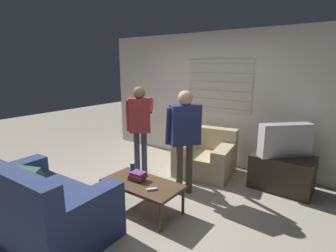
{
  "coord_description": "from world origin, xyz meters",
  "views": [
    {
      "loc": [
        2.32,
        -2.67,
        1.94
      ],
      "look_at": [
        -0.04,
        0.54,
        1.0
      ],
      "focal_mm": 28.0,
      "sensor_mm": 36.0,
      "label": 1
    }
  ],
  "objects_px": {
    "tv": "(285,140)",
    "coffee_table": "(142,185)",
    "couch_blue": "(39,206)",
    "person_right_standing": "(185,130)",
    "soda_can": "(132,167)",
    "spare_remote": "(152,189)",
    "armchair_beige": "(206,157)",
    "book_stack": "(138,176)",
    "person_left_standing": "(140,121)"
  },
  "relations": [
    {
      "from": "spare_remote",
      "to": "couch_blue",
      "type": "bearing_deg",
      "value": -93.15
    },
    {
      "from": "armchair_beige",
      "to": "spare_remote",
      "type": "distance_m",
      "value": 1.76
    },
    {
      "from": "coffee_table",
      "to": "spare_remote",
      "type": "bearing_deg",
      "value": -21.13
    },
    {
      "from": "coffee_table",
      "to": "soda_can",
      "type": "bearing_deg",
      "value": 151.32
    },
    {
      "from": "tv",
      "to": "coffee_table",
      "type": "bearing_deg",
      "value": 8.08
    },
    {
      "from": "armchair_beige",
      "to": "person_right_standing",
      "type": "distance_m",
      "value": 1.15
    },
    {
      "from": "armchair_beige",
      "to": "coffee_table",
      "type": "height_order",
      "value": "armchair_beige"
    },
    {
      "from": "armchair_beige",
      "to": "person_right_standing",
      "type": "bearing_deg",
      "value": 87.58
    },
    {
      "from": "couch_blue",
      "to": "coffee_table",
      "type": "xyz_separation_m",
      "value": [
        0.64,
        1.08,
        0.03
      ]
    },
    {
      "from": "couch_blue",
      "to": "person_left_standing",
      "type": "height_order",
      "value": "person_left_standing"
    },
    {
      "from": "person_left_standing",
      "to": "soda_can",
      "type": "height_order",
      "value": "person_left_standing"
    },
    {
      "from": "tv",
      "to": "person_left_standing",
      "type": "xyz_separation_m",
      "value": [
        -2.19,
        -0.9,
        0.19
      ]
    },
    {
      "from": "book_stack",
      "to": "tv",
      "type": "bearing_deg",
      "value": 50.57
    },
    {
      "from": "person_left_standing",
      "to": "coffee_table",
      "type": "bearing_deg",
      "value": -87.93
    },
    {
      "from": "armchair_beige",
      "to": "coffee_table",
      "type": "xyz_separation_m",
      "value": [
        -0.08,
        -1.65,
        0.06
      ]
    },
    {
      "from": "armchair_beige",
      "to": "book_stack",
      "type": "relative_size",
      "value": 4.31
    },
    {
      "from": "person_right_standing",
      "to": "coffee_table",
      "type": "bearing_deg",
      "value": -158.95
    },
    {
      "from": "person_right_standing",
      "to": "spare_remote",
      "type": "bearing_deg",
      "value": -140.87
    },
    {
      "from": "soda_can",
      "to": "spare_remote",
      "type": "bearing_deg",
      "value": -25.8
    },
    {
      "from": "person_left_standing",
      "to": "book_stack",
      "type": "bearing_deg",
      "value": -90.94
    },
    {
      "from": "spare_remote",
      "to": "coffee_table",
      "type": "bearing_deg",
      "value": -162.45
    },
    {
      "from": "person_right_standing",
      "to": "spare_remote",
      "type": "height_order",
      "value": "person_right_standing"
    },
    {
      "from": "armchair_beige",
      "to": "person_left_standing",
      "type": "distance_m",
      "value": 1.37
    },
    {
      "from": "soda_can",
      "to": "armchair_beige",
      "type": "bearing_deg",
      "value": 72.54
    },
    {
      "from": "person_left_standing",
      "to": "armchair_beige",
      "type": "bearing_deg",
      "value": -0.92
    },
    {
      "from": "person_right_standing",
      "to": "soda_can",
      "type": "bearing_deg",
      "value": 169.0
    },
    {
      "from": "couch_blue",
      "to": "person_left_standing",
      "type": "bearing_deg",
      "value": 92.83
    },
    {
      "from": "tv",
      "to": "soda_can",
      "type": "xyz_separation_m",
      "value": [
        -1.73,
        -1.58,
        -0.34
      ]
    },
    {
      "from": "tv",
      "to": "book_stack",
      "type": "relative_size",
      "value": 2.85
    },
    {
      "from": "coffee_table",
      "to": "spare_remote",
      "type": "distance_m",
      "value": 0.27
    },
    {
      "from": "coffee_table",
      "to": "book_stack",
      "type": "relative_size",
      "value": 4.32
    },
    {
      "from": "tv",
      "to": "person_right_standing",
      "type": "relative_size",
      "value": 0.45
    },
    {
      "from": "couch_blue",
      "to": "tv",
      "type": "xyz_separation_m",
      "value": [
        2.0,
        2.87,
        0.47
      ]
    },
    {
      "from": "person_left_standing",
      "to": "person_right_standing",
      "type": "height_order",
      "value": "person_right_standing"
    },
    {
      "from": "person_left_standing",
      "to": "spare_remote",
      "type": "bearing_deg",
      "value": -83.41
    },
    {
      "from": "person_left_standing",
      "to": "soda_can",
      "type": "relative_size",
      "value": 12.53
    },
    {
      "from": "person_right_standing",
      "to": "book_stack",
      "type": "distance_m",
      "value": 0.95
    },
    {
      "from": "person_right_standing",
      "to": "soda_can",
      "type": "height_order",
      "value": "person_right_standing"
    },
    {
      "from": "couch_blue",
      "to": "tv",
      "type": "distance_m",
      "value": 3.53
    },
    {
      "from": "tv",
      "to": "book_stack",
      "type": "height_order",
      "value": "tv"
    },
    {
      "from": "person_right_standing",
      "to": "soda_can",
      "type": "distance_m",
      "value": 0.95
    },
    {
      "from": "coffee_table",
      "to": "soda_can",
      "type": "relative_size",
      "value": 8.57
    },
    {
      "from": "tv",
      "to": "person_left_standing",
      "type": "relative_size",
      "value": 0.45
    },
    {
      "from": "book_stack",
      "to": "person_right_standing",
      "type": "bearing_deg",
      "value": 68.69
    },
    {
      "from": "spare_remote",
      "to": "person_left_standing",
      "type": "bearing_deg",
      "value": 176.31
    },
    {
      "from": "armchair_beige",
      "to": "soda_can",
      "type": "relative_size",
      "value": 8.55
    },
    {
      "from": "spare_remote",
      "to": "armchair_beige",
      "type": "bearing_deg",
      "value": 134.07
    },
    {
      "from": "person_left_standing",
      "to": "person_right_standing",
      "type": "distance_m",
      "value": 1.02
    },
    {
      "from": "coffee_table",
      "to": "book_stack",
      "type": "bearing_deg",
      "value": 169.9
    },
    {
      "from": "armchair_beige",
      "to": "person_left_standing",
      "type": "relative_size",
      "value": 0.68
    }
  ]
}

